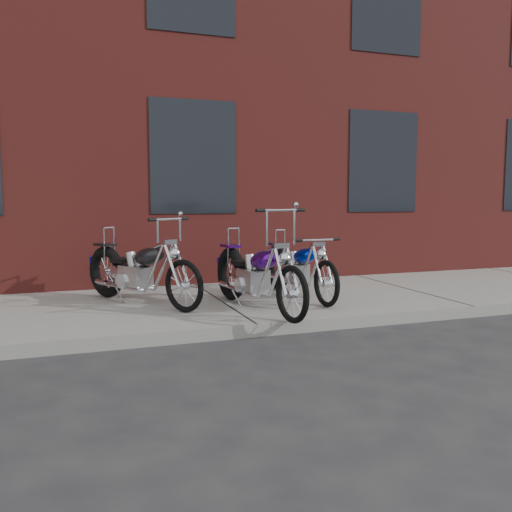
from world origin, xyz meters
name	(u,v)px	position (x,y,z in m)	size (l,w,h in m)	color
ground	(257,337)	(0.00, 0.00, 0.00)	(120.00, 120.00, 0.00)	#232326
sidewalk	(220,306)	(0.00, 1.50, 0.07)	(22.00, 3.00, 0.15)	slate
building_brick	(146,97)	(0.00, 8.00, 4.00)	(22.00, 10.00, 8.00)	maroon
chopper_purple	(256,277)	(0.26, 0.76, 0.56)	(0.59, 2.27, 1.28)	black
chopper_blue	(298,270)	(1.13, 1.40, 0.53)	(0.52, 2.12, 0.92)	black
chopper_third	(140,273)	(-1.07, 1.63, 0.56)	(1.26, 2.01, 1.16)	black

